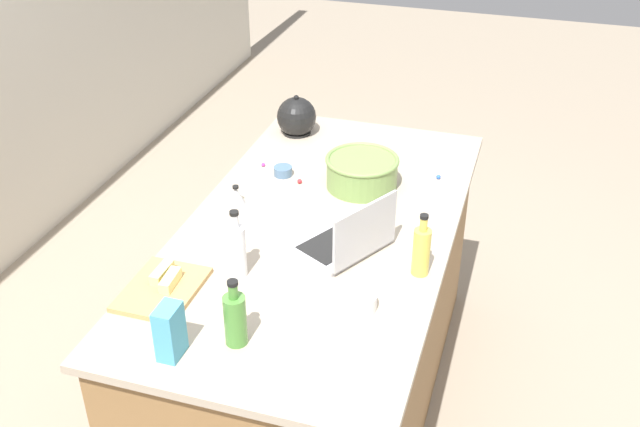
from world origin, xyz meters
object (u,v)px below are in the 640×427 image
Objects in this scene: butter_stick_right at (162,273)px; kitchen_timer at (236,195)px; bottle_vinegar at (237,250)px; bottle_olive at (235,318)px; candy_bag at (170,332)px; mixing_bowl_large at (362,171)px; laptop at (348,240)px; ramekin_small at (283,171)px; bottle_oil at (421,250)px; ramekin_medium at (360,301)px; butter_stick_left at (170,280)px; cutting_board at (162,289)px; kettle at (297,117)px.

kitchen_timer is at bearing -3.62° from butter_stick_right.
kitchen_timer is (0.43, 0.19, -0.06)m from bottle_vinegar.
bottle_olive reaches higher than candy_bag.
mixing_bowl_large is at bearing -13.52° from candy_bag.
bottle_vinegar reaches higher than laptop.
candy_bag is at bearing 176.07° from bottle_vinegar.
ramekin_small is (-0.01, 0.33, -0.05)m from mixing_bowl_large.
bottle_olive is 0.91× the size of bottle_vinegar.
ramekin_medium is (-0.24, 0.15, -0.06)m from bottle_oil.
bottle_olive is at bearing -119.90° from butter_stick_left.
kitchen_timer is at bearing 10.44° from candy_bag.
butter_stick_left is 0.65× the size of candy_bag.
butter_stick_left is at bearing 60.10° from bottle_olive.
bottle_vinegar is at bearing -62.91° from butter_stick_right.
bottle_vinegar is 0.47m from kitchen_timer.
cutting_board is at bearing 131.35° from butter_stick_left.
kettle is at bearing 5.22° from candy_bag.
laptop is at bearing -138.53° from ramekin_small.
bottle_olive reaches higher than kitchen_timer.
ramekin_small is at bearing -9.03° from butter_stick_right.
ramekin_medium is (0.09, -0.61, -0.01)m from butter_stick_left.
mixing_bowl_large is 0.94m from butter_stick_right.
bottle_olive is (-1.02, 0.11, 0.02)m from mixing_bowl_large.
mixing_bowl_large is 0.62m from bottle_oil.
bottle_vinegar is 2.23× the size of butter_stick_right.
bottle_oil reaches higher than butter_stick_left.
laptop is at bearing -27.40° from candy_bag.
mixing_bowl_large is 0.75m from bottle_vinegar.
kettle is (1.42, 0.30, -0.01)m from bottle_olive.
kettle is 0.72× the size of cutting_board.
laptop is 3.48× the size of ramekin_medium.
butter_stick_left is 0.57m from kitchen_timer.
cutting_board is 0.04m from butter_stick_left.
kettle is at bearing 29.24° from laptop.
butter_stick_left is 0.05m from butter_stick_right.
butter_stick_left is at bearing -48.65° from cutting_board.
kettle is 1.94× the size of butter_stick_right.
candy_bag is at bearing 124.01° from bottle_olive.
bottle_olive reaches higher than ramekin_medium.
bottle_vinegar is 2.26× the size of ramekin_medium.
laptop is 0.61m from ramekin_small.
mixing_bowl_large is at bearing -89.12° from ramekin_small.
kitchen_timer is at bearing -1.15° from cutting_board.
kettle reaches higher than butter_stick_left.
kettle is at bearing -2.46° from butter_stick_right.
laptop is at bearing -150.76° from kettle.
bottle_oil is at bearing -72.07° from bottle_vinegar.
butter_stick_right is (-0.82, 0.46, -0.03)m from mixing_bowl_large.
bottle_vinegar is 3.18× the size of kitchen_timer.
bottle_vinegar is 0.23m from butter_stick_left.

